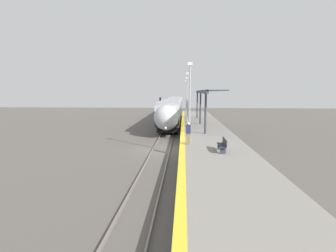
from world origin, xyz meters
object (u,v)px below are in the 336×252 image
(person_waiting, at_px, (188,133))
(lamppost_near, at_px, (190,98))
(train, at_px, (173,107))
(lamppost_farthest, at_px, (186,94))
(lamppost_mid, at_px, (188,96))
(lamppost_far, at_px, (187,95))
(platform_bench, at_px, (223,145))
(railway_signal, at_px, (160,106))

(person_waiting, bearing_deg, lamppost_near, 82.25)
(train, xyz_separation_m, lamppost_farthest, (2.32, 3.89, 2.33))
(train, relative_size, lamppost_mid, 6.76)
(lamppost_near, distance_m, lamppost_far, 20.64)
(train, distance_m, platform_bench, 30.45)
(person_waiting, distance_m, lamppost_near, 2.70)
(person_waiting, height_order, railway_signal, railway_signal)
(train, height_order, lamppost_mid, lamppost_mid)
(person_waiting, bearing_deg, lamppost_mid, 89.49)
(lamppost_farthest, bearing_deg, platform_bench, -86.36)
(lamppost_far, bearing_deg, lamppost_mid, -90.00)
(lamppost_mid, xyz_separation_m, lamppost_farthest, (0.00, 20.64, 0.00))
(railway_signal, distance_m, lamppost_mid, 15.85)
(train, bearing_deg, lamppost_farthest, 59.20)
(lamppost_mid, height_order, lamppost_farthest, same)
(person_waiting, height_order, lamppost_far, lamppost_far)
(person_waiting, distance_m, railway_signal, 26.48)
(platform_bench, relative_size, lamppost_near, 0.28)
(person_waiting, bearing_deg, lamppost_farthest, 89.82)
(lamppost_far, bearing_deg, train, 109.79)
(lamppost_farthest, bearing_deg, person_waiting, -90.18)
(train, distance_m, lamppost_farthest, 5.09)
(lamppost_near, bearing_deg, railway_signal, 100.15)
(lamppost_mid, height_order, lamppost_far, same)
(person_waiting, distance_m, lamppost_mid, 11.35)
(lamppost_near, height_order, lamppost_mid, same)
(platform_bench, distance_m, lamppost_far, 23.96)
(platform_bench, xyz_separation_m, railway_signal, (-6.70, 28.40, 0.99))
(platform_bench, relative_size, person_waiting, 1.02)
(platform_bench, xyz_separation_m, lamppost_mid, (-2.16, 13.35, 3.00))
(railway_signal, bearing_deg, train, 37.50)
(lamppost_mid, distance_m, lamppost_farthest, 20.64)
(person_waiting, bearing_deg, lamppost_far, 89.74)
(platform_bench, bearing_deg, train, 98.46)
(person_waiting, distance_m, lamppost_farthest, 31.80)
(person_waiting, xyz_separation_m, lamppost_near, (0.10, 0.72, 2.60))
(train, bearing_deg, lamppost_near, -85.11)
(railway_signal, bearing_deg, person_waiting, -80.33)
(lamppost_farthest, bearing_deg, train, -120.80)
(railway_signal, relative_size, lamppost_far, 0.65)
(lamppost_near, relative_size, lamppost_far, 1.00)
(person_waiting, xyz_separation_m, lamppost_farthest, (0.10, 31.69, 2.60))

